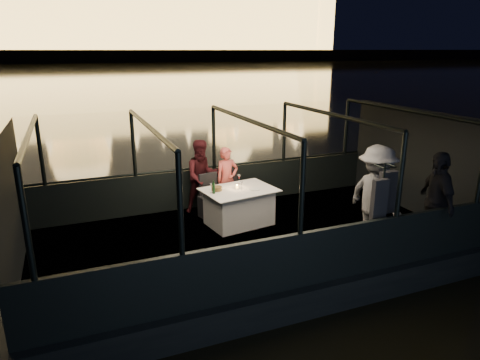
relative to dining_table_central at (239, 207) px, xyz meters
name	(u,v)px	position (x,y,z in m)	size (l,w,h in m)	color
river_water	(80,72)	(-0.08, 79.34, -0.89)	(500.00, 500.00, 0.00)	black
boat_hull	(247,259)	(-0.08, -0.66, -0.89)	(8.60, 4.40, 1.00)	black
boat_deck	(248,237)	(-0.08, -0.66, -0.41)	(8.00, 4.00, 0.04)	black
gunwale_port	(215,186)	(-0.08, 1.34, 0.06)	(8.00, 0.08, 0.90)	black
gunwale_starboard	(299,260)	(-0.08, -2.66, 0.06)	(8.00, 0.08, 0.90)	black
cabin_glass_port	(214,138)	(-0.08, 1.34, 1.21)	(8.00, 0.02, 1.40)	#99B2B2
cabin_glass_starboard	(302,189)	(-0.08, -2.66, 1.21)	(8.00, 0.02, 1.40)	#99B2B2
cabin_roof_glass	(248,120)	(-0.08, -0.66, 1.91)	(8.00, 4.00, 0.02)	#99B2B2
end_wall_fore	(11,209)	(-4.08, -0.66, 0.76)	(0.02, 4.00, 2.30)	black
end_wall_aft	(414,161)	(3.92, -0.66, 0.76)	(0.02, 4.00, 2.30)	black
canopy_ribs	(248,181)	(-0.08, -0.66, 0.76)	(8.00, 4.00, 2.30)	black
embankment	(68,57)	(-0.08, 209.34, 0.11)	(400.00, 140.00, 6.00)	#423D33
dining_table_central	(239,207)	(0.00, 0.00, 0.00)	(1.45, 1.05, 0.77)	white
chair_port_left	(211,198)	(-0.42, 0.58, 0.06)	(0.44, 0.44, 0.94)	black
chair_port_right	(231,193)	(0.11, 0.73, 0.06)	(0.44, 0.44, 0.94)	black
coat_stand	(380,212)	(1.59, -2.41, 0.51)	(0.49, 0.39, 1.76)	black
person_woman_coral	(227,178)	(0.06, 0.88, 0.36)	(0.52, 0.35, 1.46)	#E95E54
person_man_maroon	(203,180)	(-0.48, 0.99, 0.36)	(0.79, 0.62, 1.65)	#3A1014
passenger_stripe	(375,201)	(1.97, -1.82, 0.47)	(1.23, 0.69, 1.90)	silver
passenger_dark	(435,205)	(2.82, -2.41, 0.47)	(1.09, 0.46, 1.84)	black
wine_bottle	(214,186)	(-0.57, -0.06, 0.53)	(0.06, 0.06, 0.27)	#133516
bread_basket	(217,189)	(-0.45, 0.10, 0.42)	(0.21, 0.21, 0.09)	brown
amber_candle	(237,186)	(0.00, 0.10, 0.42)	(0.05, 0.05, 0.07)	#FFB53F
plate_near	(254,189)	(0.29, -0.12, 0.39)	(0.22, 0.22, 0.01)	silver
plate_far	(218,187)	(-0.36, 0.27, 0.39)	(0.26, 0.26, 0.02)	white
wine_glass_white	(212,188)	(-0.60, 0.00, 0.48)	(0.07, 0.07, 0.20)	silver
wine_glass_red	(239,180)	(0.14, 0.34, 0.48)	(0.07, 0.07, 0.20)	silver
wine_glass_empty	(242,186)	(0.03, -0.07, 0.48)	(0.06, 0.06, 0.19)	silver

